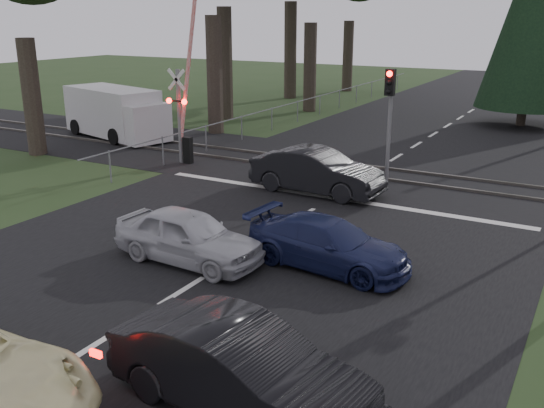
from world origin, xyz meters
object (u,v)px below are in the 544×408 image
Objects in this scene: crossing_signal at (184,114)px; silver_car at (188,236)px; white_van at (118,113)px; traffic_signal_center at (389,107)px; dark_car_far at (317,171)px; blue_sedan at (328,244)px; dark_hatchback at (239,370)px.

silver_car is (6.40, -8.35, -1.39)m from crossing_signal.
traffic_signal_center is at bearing 7.83° from white_van.
white_van is (-6.13, 2.70, -0.83)m from crossing_signal.
dark_car_far is at bearing -2.45° from white_van.
blue_sedan is (3.14, 1.36, -0.07)m from silver_car.
silver_car is at bearing -178.62° from dark_car_far.
traffic_signal_center is at bearing -35.44° from dark_car_far.
dark_hatchback is at bearing -50.12° from crossing_signal.
blue_sedan is (-1.12, 5.77, -0.12)m from dark_hatchback.
blue_sedan is 18.44m from white_van.
white_van is at bearing 63.64° from blue_sedan.
dark_hatchback is 12.19m from dark_car_far.
dark_car_far is (-2.98, 5.70, 0.16)m from blue_sedan.
dark_car_far is 0.70× the size of white_van.
crossing_signal reaches higher than blue_sedan.
dark_car_far reaches higher than blue_sedan.
dark_car_far reaches higher than dark_hatchback.
crossing_signal is 11.92m from blue_sedan.
crossing_signal is 8.36m from traffic_signal_center.
crossing_signal is at bearing -8.79° from white_van.
traffic_signal_center is 1.05× the size of silver_car.
dark_car_far is at bearing -128.14° from traffic_signal_center.
dark_hatchback reaches higher than silver_car.
crossing_signal is 1.60× the size of dark_hatchback.
silver_car is at bearing -101.45° from traffic_signal_center.
traffic_signal_center is 0.99× the size of blue_sedan.
traffic_signal_center reaches higher than dark_hatchback.
white_van is (-12.70, 3.99, 0.47)m from dark_car_far.
silver_car is at bearing -26.42° from white_van.
crossing_signal is 1.70× the size of traffic_signal_center.
traffic_signal_center is 0.94× the size of dark_hatchback.
crossing_signal is at bearing -173.85° from traffic_signal_center.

